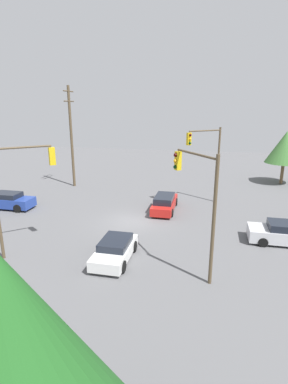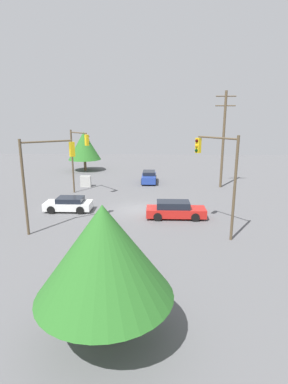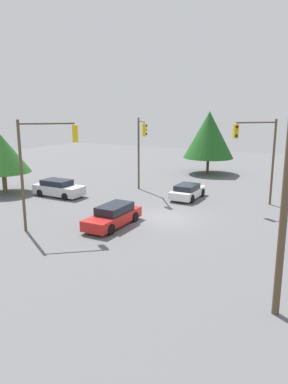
{
  "view_description": "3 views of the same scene",
  "coord_description": "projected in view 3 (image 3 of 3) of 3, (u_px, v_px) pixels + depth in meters",
  "views": [
    {
      "loc": [
        21.16,
        5.72,
        8.72
      ],
      "look_at": [
        -3.24,
        0.32,
        1.52
      ],
      "focal_mm": 28.0,
      "sensor_mm": 36.0,
      "label": 1
    },
    {
      "loc": [
        -1.5,
        25.42,
        8.03
      ],
      "look_at": [
        -0.51,
        -1.15,
        1.32
      ],
      "focal_mm": 28.0,
      "sensor_mm": 36.0,
      "label": 2
    },
    {
      "loc": [
        -22.88,
        -10.77,
        7.77
      ],
      "look_at": [
        -0.65,
        1.22,
        1.87
      ],
      "focal_mm": 35.0,
      "sensor_mm": 36.0,
      "label": 3
    }
  ],
  "objects": [
    {
      "name": "tree_right",
      "position": [
        2.0,
        154.0,
        33.16
      ],
      "size": [
        4.92,
        4.92,
        5.21
      ],
      "color": "brown",
      "rests_on": "ground_plane"
    },
    {
      "name": "traffic_signal_cross",
      "position": [
        259.0,
        148.0,
        28.52
      ],
      "size": [
        2.53,
        2.78,
        6.72
      ],
      "rotation": [
        0.0,
        0.0,
        2.3
      ],
      "color": "brown",
      "rests_on": "ground_plane"
    },
    {
      "name": "ground_plane",
      "position": [
        164.0,
        218.0,
        26.35
      ],
      "size": [
        80.0,
        80.0,
        0.0
      ],
      "primitive_type": "plane",
      "color": "#5B5B5E"
    },
    {
      "name": "tree_behind",
      "position": [
        209.0,
        135.0,
        42.36
      ],
      "size": [
        5.7,
        5.7,
        7.07
      ],
      "color": "#4C3823",
      "rests_on": "ground_plane"
    },
    {
      "name": "utility_pole_tall",
      "position": [
        288.0,
        166.0,
        12.98
      ],
      "size": [
        2.2,
        0.28,
        10.8
      ],
      "color": "brown",
      "rests_on": "ground_plane"
    },
    {
      "name": "sedan_red",
      "position": [
        113.0,
        216.0,
        24.48
      ],
      "size": [
        4.78,
        1.84,
        1.4
      ],
      "rotation": [
        0.0,
        0.0,
        1.57
      ],
      "color": "red",
      "rests_on": "ground_plane"
    },
    {
      "name": "sedan_white",
      "position": [
        188.0,
        191.0,
        31.64
      ],
      "size": [
        4.03,
        1.93,
        1.24
      ],
      "rotation": [
        0.0,
        0.0,
        -1.57
      ],
      "color": "silver",
      "rests_on": "ground_plane"
    },
    {
      "name": "traffic_signal_main",
      "position": [
        141.0,
        142.0,
        33.08
      ],
      "size": [
        3.14,
        2.44,
        6.63
      ],
      "rotation": [
        0.0,
        0.0,
        3.78
      ],
      "color": "brown",
      "rests_on": "ground_plane"
    },
    {
      "name": "sedan_silver",
      "position": [
        59.0,
        188.0,
        32.49
      ],
      "size": [
        1.98,
        4.47,
        1.43
      ],
      "rotation": [
        0.0,
        0.0,
        3.14
      ],
      "color": "silver",
      "rests_on": "ground_plane"
    },
    {
      "name": "traffic_signal_aux",
      "position": [
        42.0,
        157.0,
        22.84
      ],
      "size": [
        2.42,
        2.89,
        6.92
      ],
      "rotation": [
        0.0,
        0.0,
        -0.89
      ],
      "color": "brown",
      "rests_on": "ground_plane"
    }
  ]
}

